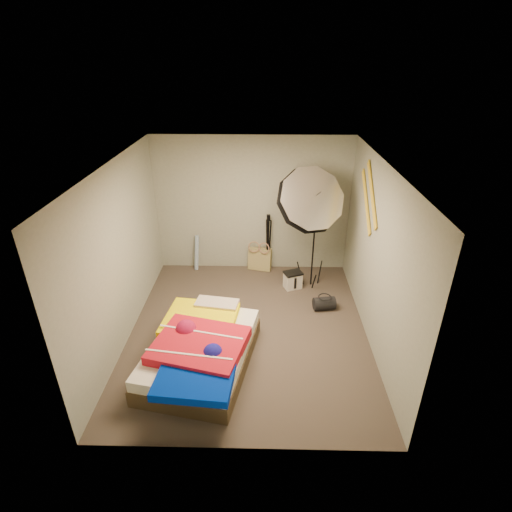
{
  "coord_description": "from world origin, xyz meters",
  "views": [
    {
      "loc": [
        0.22,
        -4.81,
        3.75
      ],
      "look_at": [
        0.1,
        0.6,
        0.95
      ],
      "focal_mm": 28.0,
      "sensor_mm": 36.0,
      "label": 1
    }
  ],
  "objects_px": {
    "duffel_bag": "(324,303)",
    "camera_tripod": "(268,239)",
    "bed": "(201,350)",
    "camera_case": "(293,281)",
    "wrapping_roll": "(197,253)",
    "tote_bag": "(260,259)",
    "photo_umbrella": "(309,201)"
  },
  "relations": [
    {
      "from": "bed",
      "to": "camera_tripod",
      "type": "bearing_deg",
      "value": 71.33
    },
    {
      "from": "tote_bag",
      "to": "duffel_bag",
      "type": "relative_size",
      "value": 1.25
    },
    {
      "from": "photo_umbrella",
      "to": "camera_tripod",
      "type": "xyz_separation_m",
      "value": [
        -0.63,
        0.7,
        -1.0
      ]
    },
    {
      "from": "bed",
      "to": "photo_umbrella",
      "type": "distance_m",
      "value": 2.81
    },
    {
      "from": "tote_bag",
      "to": "camera_tripod",
      "type": "distance_m",
      "value": 0.45
    },
    {
      "from": "tote_bag",
      "to": "wrapping_roll",
      "type": "bearing_deg",
      "value": -165.92
    },
    {
      "from": "photo_umbrella",
      "to": "camera_tripod",
      "type": "distance_m",
      "value": 1.37
    },
    {
      "from": "camera_tripod",
      "to": "duffel_bag",
      "type": "bearing_deg",
      "value": -54.77
    },
    {
      "from": "duffel_bag",
      "to": "camera_tripod",
      "type": "height_order",
      "value": "camera_tripod"
    },
    {
      "from": "duffel_bag",
      "to": "camera_tripod",
      "type": "bearing_deg",
      "value": 116.04
    },
    {
      "from": "wrapping_roll",
      "to": "tote_bag",
      "type": "bearing_deg",
      "value": 0.0
    },
    {
      "from": "camera_case",
      "to": "tote_bag",
      "type": "bearing_deg",
      "value": 109.95
    },
    {
      "from": "wrapping_roll",
      "to": "camera_tripod",
      "type": "height_order",
      "value": "camera_tripod"
    },
    {
      "from": "tote_bag",
      "to": "camera_case",
      "type": "relative_size",
      "value": 1.52
    },
    {
      "from": "bed",
      "to": "photo_umbrella",
      "type": "height_order",
      "value": "photo_umbrella"
    },
    {
      "from": "duffel_bag",
      "to": "wrapping_roll",
      "type": "bearing_deg",
      "value": 140.69
    },
    {
      "from": "camera_case",
      "to": "photo_umbrella",
      "type": "xyz_separation_m",
      "value": [
        0.19,
        -0.06,
        1.5
      ]
    },
    {
      "from": "camera_case",
      "to": "camera_tripod",
      "type": "xyz_separation_m",
      "value": [
        -0.44,
        0.64,
        0.5
      ]
    },
    {
      "from": "camera_case",
      "to": "duffel_bag",
      "type": "bearing_deg",
      "value": -75.46
    },
    {
      "from": "camera_case",
      "to": "photo_umbrella",
      "type": "bearing_deg",
      "value": -39.1
    },
    {
      "from": "duffel_bag",
      "to": "bed",
      "type": "relative_size",
      "value": 0.17
    },
    {
      "from": "camera_tripod",
      "to": "camera_case",
      "type": "bearing_deg",
      "value": -55.69
    },
    {
      "from": "bed",
      "to": "wrapping_roll",
      "type": "bearing_deg",
      "value": 99.9
    },
    {
      "from": "wrapping_roll",
      "to": "duffel_bag",
      "type": "bearing_deg",
      "value": -30.12
    },
    {
      "from": "duffel_bag",
      "to": "photo_umbrella",
      "type": "relative_size",
      "value": 0.15
    },
    {
      "from": "camera_case",
      "to": "wrapping_roll",
      "type": "bearing_deg",
      "value": 138.04
    },
    {
      "from": "tote_bag",
      "to": "camera_tripod",
      "type": "relative_size",
      "value": 0.39
    },
    {
      "from": "wrapping_roll",
      "to": "camera_case",
      "type": "bearing_deg",
      "value": -20.38
    },
    {
      "from": "duffel_bag",
      "to": "photo_umbrella",
      "type": "bearing_deg",
      "value": 106.41
    },
    {
      "from": "tote_bag",
      "to": "camera_tripod",
      "type": "xyz_separation_m",
      "value": [
        0.15,
        -0.02,
        0.43
      ]
    },
    {
      "from": "wrapping_roll",
      "to": "photo_umbrella",
      "type": "bearing_deg",
      "value": -20.11
    },
    {
      "from": "camera_tripod",
      "to": "bed",
      "type": "bearing_deg",
      "value": -108.67
    }
  ]
}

